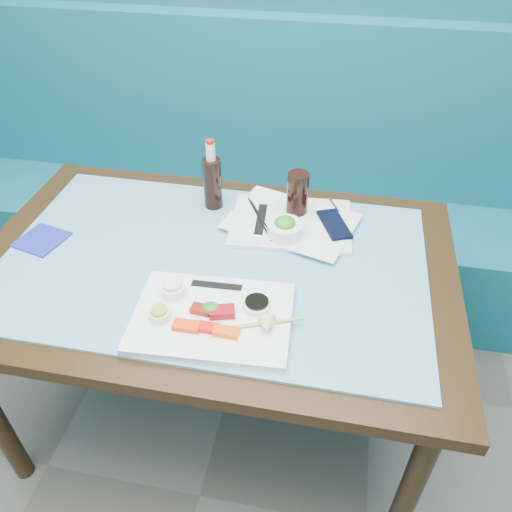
% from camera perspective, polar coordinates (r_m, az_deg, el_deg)
% --- Properties ---
extents(booth_bench, '(3.00, 0.56, 1.17)m').
position_cam_1_polar(booth_bench, '(2.34, 0.80, 5.44)').
color(booth_bench, '#105868').
rests_on(booth_bench, ground).
extents(dining_table, '(1.40, 0.90, 0.75)m').
position_cam_1_polar(dining_table, '(1.51, -4.81, -3.13)').
color(dining_table, black).
rests_on(dining_table, ground).
extents(glass_top, '(1.22, 0.76, 0.01)m').
position_cam_1_polar(glass_top, '(1.45, -4.99, -0.62)').
color(glass_top, '#5C9EB8').
rests_on(glass_top, dining_table).
extents(sashimi_plate, '(0.41, 0.31, 0.02)m').
position_cam_1_polar(sashimi_plate, '(1.27, -5.01, -7.02)').
color(sashimi_plate, white).
rests_on(sashimi_plate, glass_top).
extents(salmon_left, '(0.07, 0.03, 0.02)m').
position_cam_1_polar(salmon_left, '(1.24, -7.97, -7.91)').
color(salmon_left, '#EE3D09').
rests_on(salmon_left, sashimi_plate).
extents(salmon_mid, '(0.06, 0.03, 0.01)m').
position_cam_1_polar(salmon_mid, '(1.23, -5.66, -8.13)').
color(salmon_mid, '#F90F09').
rests_on(salmon_mid, sashimi_plate).
extents(salmon_right, '(0.06, 0.03, 0.02)m').
position_cam_1_polar(salmon_right, '(1.22, -3.42, -8.65)').
color(salmon_right, '#FF520A').
rests_on(salmon_right, sashimi_plate).
extents(tuna_left, '(0.05, 0.04, 0.02)m').
position_cam_1_polar(tuna_left, '(1.27, -6.31, -6.09)').
color(tuna_left, maroon).
rests_on(tuna_left, sashimi_plate).
extents(tuna_right, '(0.07, 0.05, 0.02)m').
position_cam_1_polar(tuna_right, '(1.26, -3.90, -6.39)').
color(tuna_right, maroon).
rests_on(tuna_right, sashimi_plate).
extents(seaweed_garnish, '(0.06, 0.06, 0.03)m').
position_cam_1_polar(seaweed_garnish, '(1.26, -5.17, -5.95)').
color(seaweed_garnish, '#21761B').
rests_on(seaweed_garnish, sashimi_plate).
extents(ramekin_wasabi, '(0.07, 0.07, 0.02)m').
position_cam_1_polar(ramekin_wasabi, '(1.27, -10.97, -6.60)').
color(ramekin_wasabi, white).
rests_on(ramekin_wasabi, sashimi_plate).
extents(wasabi_fill, '(0.05, 0.05, 0.01)m').
position_cam_1_polar(wasabi_fill, '(1.26, -11.06, -6.10)').
color(wasabi_fill, '#92AF38').
rests_on(wasabi_fill, ramekin_wasabi).
extents(ramekin_ginger, '(0.07, 0.07, 0.03)m').
position_cam_1_polar(ramekin_ginger, '(1.32, -9.49, -3.83)').
color(ramekin_ginger, white).
rests_on(ramekin_ginger, sashimi_plate).
extents(ginger_fill, '(0.06, 0.06, 0.01)m').
position_cam_1_polar(ginger_fill, '(1.31, -9.58, -3.24)').
color(ginger_fill, beige).
rests_on(ginger_fill, ramekin_ginger).
extents(soy_dish, '(0.08, 0.08, 0.01)m').
position_cam_1_polar(soy_dish, '(1.28, 0.10, -5.55)').
color(soy_dish, white).
rests_on(soy_dish, sashimi_plate).
extents(soy_fill, '(0.06, 0.06, 0.01)m').
position_cam_1_polar(soy_fill, '(1.27, 0.10, -5.23)').
color(soy_fill, black).
rests_on(soy_fill, soy_dish).
extents(lemon_wedge, '(0.05, 0.04, 0.05)m').
position_cam_1_polar(lemon_wedge, '(1.21, 1.26, -7.94)').
color(lemon_wedge, '#FFF178').
rests_on(lemon_wedge, sashimi_plate).
extents(chopstick_sleeve, '(0.14, 0.03, 0.00)m').
position_cam_1_polar(chopstick_sleeve, '(1.34, -4.52, -3.36)').
color(chopstick_sleeve, black).
rests_on(chopstick_sleeve, sashimi_plate).
extents(wooden_chopstick_a, '(0.21, 0.09, 0.01)m').
position_cam_1_polar(wooden_chopstick_a, '(1.23, -0.25, -7.81)').
color(wooden_chopstick_a, '#A38C4C').
rests_on(wooden_chopstick_a, sashimi_plate).
extents(wooden_chopstick_b, '(0.22, 0.09, 0.01)m').
position_cam_1_polar(wooden_chopstick_b, '(1.23, 0.21, -7.87)').
color(wooden_chopstick_b, tan).
rests_on(wooden_chopstick_b, sashimi_plate).
extents(serving_tray, '(0.39, 0.31, 0.01)m').
position_cam_1_polar(serving_tray, '(1.58, 4.01, 3.78)').
color(serving_tray, silver).
rests_on(serving_tray, glass_top).
extents(paper_placemat, '(0.44, 0.37, 0.00)m').
position_cam_1_polar(paper_placemat, '(1.58, 4.02, 4.02)').
color(paper_placemat, white).
rests_on(paper_placemat, serving_tray).
extents(seaweed_bowl, '(0.13, 0.13, 0.04)m').
position_cam_1_polar(seaweed_bowl, '(1.51, 3.29, 3.05)').
color(seaweed_bowl, white).
rests_on(seaweed_bowl, serving_tray).
extents(seaweed_salad, '(0.08, 0.08, 0.03)m').
position_cam_1_polar(seaweed_salad, '(1.49, 3.33, 3.84)').
color(seaweed_salad, '#2B891F').
rests_on(seaweed_salad, seaweed_bowl).
extents(cola_glass, '(0.08, 0.08, 0.14)m').
position_cam_1_polar(cola_glass, '(1.58, 4.77, 7.15)').
color(cola_glass, black).
rests_on(cola_glass, serving_tray).
extents(navy_pouch, '(0.12, 0.17, 0.01)m').
position_cam_1_polar(navy_pouch, '(1.57, 8.92, 3.58)').
color(navy_pouch, black).
rests_on(navy_pouch, serving_tray).
extents(fork, '(0.05, 0.08, 0.01)m').
position_cam_1_polar(fork, '(1.66, 8.97, 5.68)').
color(fork, silver).
rests_on(fork, serving_tray).
extents(black_chopstick_a, '(0.12, 0.22, 0.01)m').
position_cam_1_polar(black_chopstick_a, '(1.58, 0.41, 4.28)').
color(black_chopstick_a, black).
rests_on(black_chopstick_a, serving_tray).
extents(black_chopstick_b, '(0.12, 0.20, 0.01)m').
position_cam_1_polar(black_chopstick_b, '(1.58, 0.70, 4.24)').
color(black_chopstick_b, black).
rests_on(black_chopstick_b, serving_tray).
extents(tray_sleeve, '(0.04, 0.17, 0.00)m').
position_cam_1_polar(tray_sleeve, '(1.58, 0.55, 4.24)').
color(tray_sleeve, black).
rests_on(tray_sleeve, serving_tray).
extents(cola_bottle_body, '(0.08, 0.08, 0.17)m').
position_cam_1_polar(cola_bottle_body, '(1.63, -4.99, 8.26)').
color(cola_bottle_body, black).
rests_on(cola_bottle_body, glass_top).
extents(cola_bottle_neck, '(0.04, 0.04, 0.06)m').
position_cam_1_polar(cola_bottle_neck, '(1.58, -5.22, 11.78)').
color(cola_bottle_neck, white).
rests_on(cola_bottle_neck, cola_bottle_body).
extents(cola_bottle_cap, '(0.03, 0.03, 0.01)m').
position_cam_1_polar(cola_bottle_cap, '(1.56, -5.30, 12.87)').
color(cola_bottle_cap, '#B8180B').
rests_on(cola_bottle_cap, cola_bottle_neck).
extents(blue_napkin, '(0.16, 0.16, 0.01)m').
position_cam_1_polar(blue_napkin, '(1.65, -23.29, 1.73)').
color(blue_napkin, navy).
rests_on(blue_napkin, glass_top).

